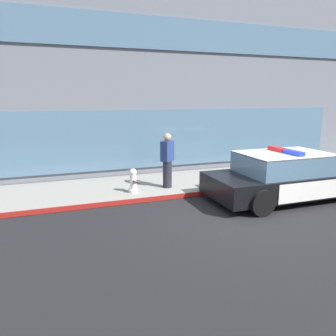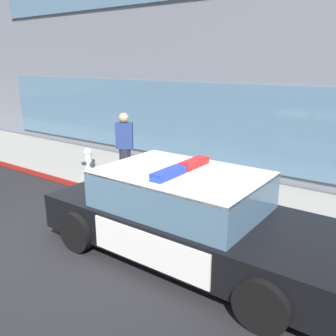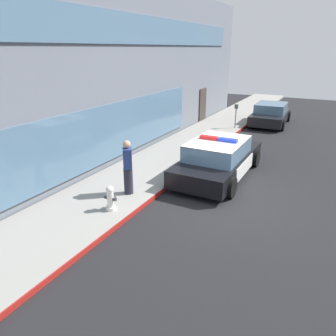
{
  "view_description": "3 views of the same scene",
  "coord_description": "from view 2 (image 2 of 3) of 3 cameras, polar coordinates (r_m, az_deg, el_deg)",
  "views": [
    {
      "loc": [
        -4.49,
        -6.64,
        2.92
      ],
      "look_at": [
        -1.18,
        2.38,
        0.84
      ],
      "focal_mm": 34.85,
      "sensor_mm": 36.0,
      "label": 1
    },
    {
      "loc": [
        4.8,
        -3.65,
        3.02
      ],
      "look_at": [
        0.93,
        1.69,
        1.08
      ],
      "focal_mm": 38.75,
      "sensor_mm": 36.0,
      "label": 2
    },
    {
      "loc": [
        -8.56,
        -2.62,
        4.42
      ],
      "look_at": [
        -0.89,
        1.41,
        1.15
      ],
      "focal_mm": 34.0,
      "sensor_mm": 36.0,
      "label": 3
    }
  ],
  "objects": [
    {
      "name": "ground",
      "position": [
        6.74,
        -15.28,
        -10.85
      ],
      "size": [
        48.0,
        48.0,
        0.0
      ],
      "primitive_type": "plane",
      "color": "black"
    },
    {
      "name": "sidewalk",
      "position": [
        8.96,
        1.27,
        -2.82
      ],
      "size": [
        48.0,
        2.79,
        0.15
      ],
      "primitive_type": "cube",
      "color": "gray",
      "rests_on": "ground"
    },
    {
      "name": "curb_red_paint",
      "position": [
        7.91,
        -4.57,
        -5.53
      ],
      "size": [
        28.8,
        0.04,
        0.14
      ],
      "primitive_type": "cube",
      "color": "maroon",
      "rests_on": "ground"
    },
    {
      "name": "police_cruiser",
      "position": [
        5.8,
        3.21,
        -7.43
      ],
      "size": [
        4.84,
        2.19,
        1.49
      ],
      "rotation": [
        0.0,
        0.0,
        -0.01
      ],
      "color": "black",
      "rests_on": "ground"
    },
    {
      "name": "fire_hydrant",
      "position": [
        9.69,
        -12.4,
        0.92
      ],
      "size": [
        0.34,
        0.39,
        0.73
      ],
      "color": "silver",
      "rests_on": "sidewalk"
    },
    {
      "name": "pedestrian_on_sidewalk",
      "position": [
        8.89,
        -6.82,
        3.21
      ],
      "size": [
        0.48,
        0.45,
        1.71
      ],
      "rotation": [
        0.0,
        0.0,
        2.2
      ],
      "color": "#23232D",
      "rests_on": "sidewalk"
    }
  ]
}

